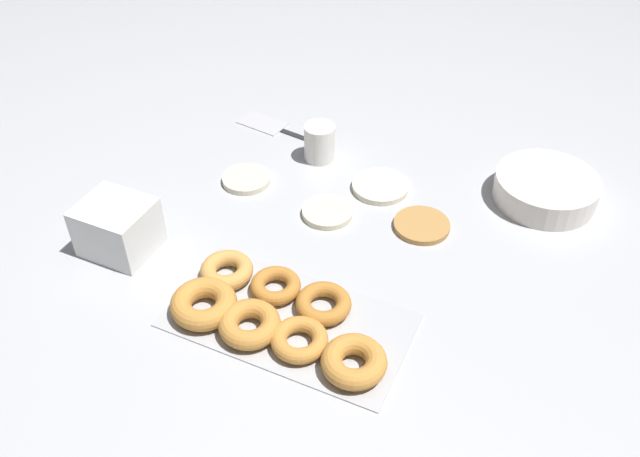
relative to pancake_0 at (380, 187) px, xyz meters
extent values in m
plane|color=#B2B5BA|center=(-0.07, -0.14, -0.01)|extent=(3.00, 3.00, 0.00)
cylinder|color=beige|center=(0.00, 0.00, 0.00)|extent=(0.12, 0.12, 0.01)
cylinder|color=#B27F42|center=(0.12, -0.08, 0.00)|extent=(0.11, 0.11, 0.01)
cylinder|color=beige|center=(-0.06, -0.12, 0.00)|extent=(0.10, 0.10, 0.01)
cylinder|color=beige|center=(-0.27, -0.10, 0.00)|extent=(0.10, 0.10, 0.01)
cube|color=#ADAFB5|center=(-0.01, -0.41, 0.00)|extent=(0.40, 0.21, 0.01)
torus|color=#C68438|center=(-0.14, -0.45, 0.02)|extent=(0.11, 0.11, 0.04)
torus|color=#C68438|center=(-0.05, -0.46, 0.02)|extent=(0.10, 0.10, 0.03)
torus|color=#C68438|center=(0.03, -0.45, 0.01)|extent=(0.09, 0.09, 0.03)
torus|color=#C68438|center=(0.13, -0.45, 0.02)|extent=(0.10, 0.10, 0.03)
torus|color=#D19347|center=(-0.15, -0.36, 0.01)|extent=(0.09, 0.09, 0.03)
torus|color=#B7752D|center=(-0.06, -0.36, 0.01)|extent=(0.09, 0.09, 0.03)
torus|color=#B7752D|center=(0.04, -0.36, 0.01)|extent=(0.10, 0.10, 0.03)
cylinder|color=silver|center=(0.31, 0.11, 0.02)|extent=(0.21, 0.21, 0.05)
cube|color=white|center=(-0.37, -0.37, 0.01)|extent=(0.13, 0.11, 0.02)
cube|color=white|center=(-0.37, -0.37, 0.03)|extent=(0.13, 0.11, 0.02)
cube|color=white|center=(-0.37, -0.37, 0.06)|extent=(0.13, 0.11, 0.02)
cube|color=white|center=(-0.37, -0.37, 0.08)|extent=(0.13, 0.11, 0.02)
cylinder|color=white|center=(-0.16, 0.05, 0.03)|extent=(0.07, 0.07, 0.08)
cube|color=black|center=(-0.22, 0.10, 0.00)|extent=(0.14, 0.03, 0.01)
cube|color=#BCBCC1|center=(-0.34, 0.12, 0.00)|extent=(0.12, 0.07, 0.01)
camera|label=1|loc=(0.36, -1.07, 0.85)|focal=38.00mm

